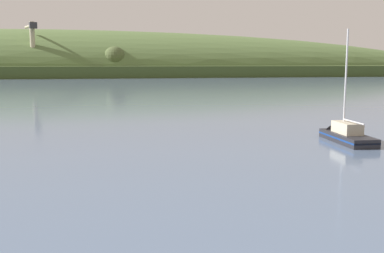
# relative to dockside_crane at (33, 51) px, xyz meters

# --- Properties ---
(far_shoreline_hill) EXTENTS (501.82, 107.72, 38.46)m
(far_shoreline_hill) POSITION_rel_dockside_crane_xyz_m (0.63, 24.90, -9.42)
(far_shoreline_hill) COLOR #3C4E24
(far_shoreline_hill) RESTS_ON ground
(dockside_crane) EXTENTS (7.35, 12.13, 20.23)m
(dockside_crane) POSITION_rel_dockside_crane_xyz_m (0.00, 0.00, 0.00)
(dockside_crane) COLOR #4C4C51
(dockside_crane) RESTS_ON ground
(sailboat_near_mooring) EXTENTS (2.08, 6.36, 8.97)m
(sailboat_near_mooring) POSITION_rel_dockside_crane_xyz_m (54.03, -143.56, -9.37)
(sailboat_near_mooring) COLOR #232328
(sailboat_near_mooring) RESTS_ON ground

